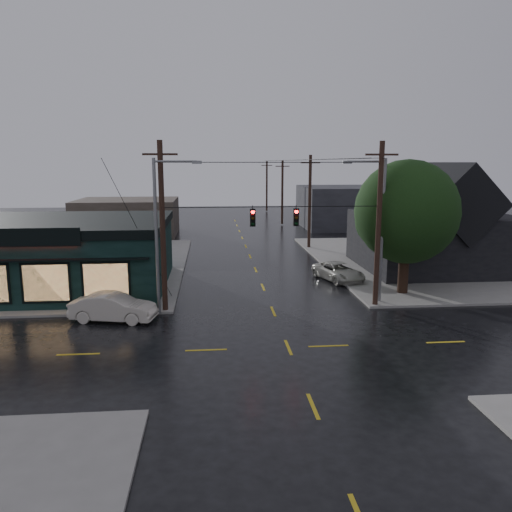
{
  "coord_description": "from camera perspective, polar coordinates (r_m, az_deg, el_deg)",
  "views": [
    {
      "loc": [
        -3.64,
        -22.87,
        8.9
      ],
      "look_at": [
        -1.16,
        4.77,
        3.67
      ],
      "focal_mm": 35.0,
      "sensor_mm": 36.0,
      "label": 1
    }
  ],
  "objects": [
    {
      "name": "utility_pole_far_b",
      "position": [
        72.14,
        2.99,
        3.56
      ],
      "size": [
        2.0,
        0.32,
        9.15
      ],
      "primitive_type": null,
      "color": "black",
      "rests_on": "ground"
    },
    {
      "name": "streetlight_nw",
      "position": [
        30.19,
        -10.99,
        -6.69
      ],
      "size": [
        5.4,
        0.3,
        9.15
      ],
      "primitive_type": null,
      "color": "slate",
      "rests_on": "ground"
    },
    {
      "name": "corner_tree",
      "position": [
        34.71,
        16.84,
        4.83
      ],
      "size": [
        6.91,
        6.91,
        8.97
      ],
      "color": "black",
      "rests_on": "ground"
    },
    {
      "name": "bg_building_east",
      "position": [
        70.92,
        11.01,
        5.54
      ],
      "size": [
        14.0,
        12.0,
        5.6
      ],
      "primitive_type": "cube",
      "color": "#26262B",
      "rests_on": "ground"
    },
    {
      "name": "utility_pole_far_a",
      "position": [
        52.63,
        6.05,
        0.87
      ],
      "size": [
        2.0,
        0.32,
        9.65
      ],
      "primitive_type": null,
      "color": "black",
      "rests_on": "ground"
    },
    {
      "name": "sidewalk_nw",
      "position": [
        46.73,
        -25.53,
        -1.28
      ],
      "size": [
        28.0,
        28.0,
        0.15
      ],
      "primitive_type": "cube",
      "color": "gray",
      "rests_on": "ground"
    },
    {
      "name": "ne_building",
      "position": [
        44.24,
        19.87,
        4.29
      ],
      "size": [
        12.6,
        11.6,
        8.75
      ],
      "color": "black",
      "rests_on": "ground"
    },
    {
      "name": "utility_pole_nw",
      "position": [
        30.82,
        -10.3,
        -6.3
      ],
      "size": [
        2.0,
        0.32,
        10.15
      ],
      "primitive_type": null,
      "color": "black",
      "rests_on": "ground"
    },
    {
      "name": "span_signal_assembly",
      "position": [
        29.78,
        2.1,
        4.49
      ],
      "size": [
        13.0,
        0.48,
        1.23
      ],
      "color": "black",
      "rests_on": "ground"
    },
    {
      "name": "bg_building_west",
      "position": [
        64.07,
        -14.46,
        4.33
      ],
      "size": [
        12.0,
        10.0,
        4.4
      ],
      "primitive_type": "cube",
      "color": "#362E27",
      "rests_on": "ground"
    },
    {
      "name": "streetlight_ne",
      "position": [
        33.12,
        13.87,
        -5.24
      ],
      "size": [
        5.4,
        0.3,
        9.15
      ],
      "primitive_type": null,
      "color": "slate",
      "rests_on": "ground"
    },
    {
      "name": "pizza_shop",
      "position": [
        38.1,
        -22.4,
        0.27
      ],
      "size": [
        16.3,
        12.34,
        4.9
      ],
      "color": "black",
      "rests_on": "ground"
    },
    {
      "name": "sedan_cream",
      "position": [
        29.57,
        -16.0,
        -5.67
      ],
      "size": [
        5.06,
        2.63,
        1.59
      ],
      "primitive_type": "imported",
      "rotation": [
        0.0,
        0.0,
        1.37
      ],
      "color": "beige",
      "rests_on": "ground"
    },
    {
      "name": "utility_pole_far_c",
      "position": [
        91.87,
        1.23,
        5.1
      ],
      "size": [
        2.0,
        0.32,
        9.15
      ],
      "primitive_type": null,
      "color": "black",
      "rests_on": "ground"
    },
    {
      "name": "suv_silver",
      "position": [
        38.57,
        9.41,
        -1.78
      ],
      "size": [
        3.65,
        5.37,
        1.37
      ],
      "primitive_type": "imported",
      "rotation": [
        0.0,
        0.0,
        0.31
      ],
      "color": "#B1AFA3",
      "rests_on": "ground"
    },
    {
      "name": "ground_plane",
      "position": [
        24.81,
        3.71,
        -10.38
      ],
      "size": [
        160.0,
        160.0,
        0.0
      ],
      "primitive_type": "plane",
      "color": "black"
    },
    {
      "name": "sidewalk_ne",
      "position": [
        49.75,
        23.34,
        -0.44
      ],
      "size": [
        28.0,
        28.0,
        0.15
      ],
      "primitive_type": "cube",
      "color": "gray",
      "rests_on": "ground"
    },
    {
      "name": "utility_pole_ne",
      "position": [
        32.32,
        13.43,
        -5.62
      ],
      "size": [
        2.0,
        0.32,
        10.15
      ],
      "primitive_type": null,
      "color": "black",
      "rests_on": "ground"
    }
  ]
}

